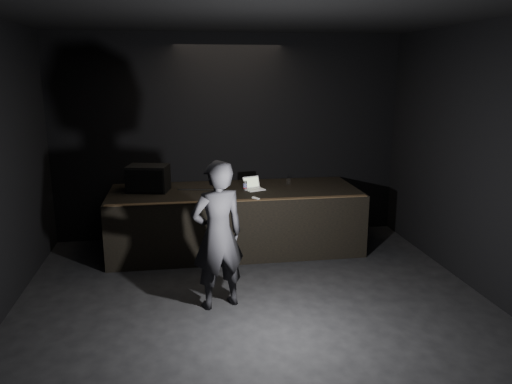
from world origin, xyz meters
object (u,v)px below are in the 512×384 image
at_px(stage_monitor, 148,178).
at_px(beer_can, 245,186).
at_px(laptop, 253,186).
at_px(stage_riser, 235,219).
at_px(person, 218,235).

bearing_deg(stage_monitor, beer_can, 5.31).
relative_size(stage_monitor, beer_can, 4.46).
bearing_deg(laptop, beer_can, 178.81).
xyz_separation_m(stage_riser, beer_can, (0.16, -0.06, 0.58)).
relative_size(stage_monitor, person, 0.38).
bearing_deg(stage_riser, beer_can, -21.07).
height_order(stage_monitor, person, person).
relative_size(stage_monitor, laptop, 1.95).
height_order(laptop, person, person).
xyz_separation_m(stage_monitor, person, (0.93, -2.17, -0.28)).
distance_m(laptop, person, 2.17).
relative_size(stage_riser, stage_monitor, 5.66).
relative_size(beer_can, person, 0.09).
bearing_deg(stage_riser, person, -102.27).
height_order(stage_riser, person, person).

